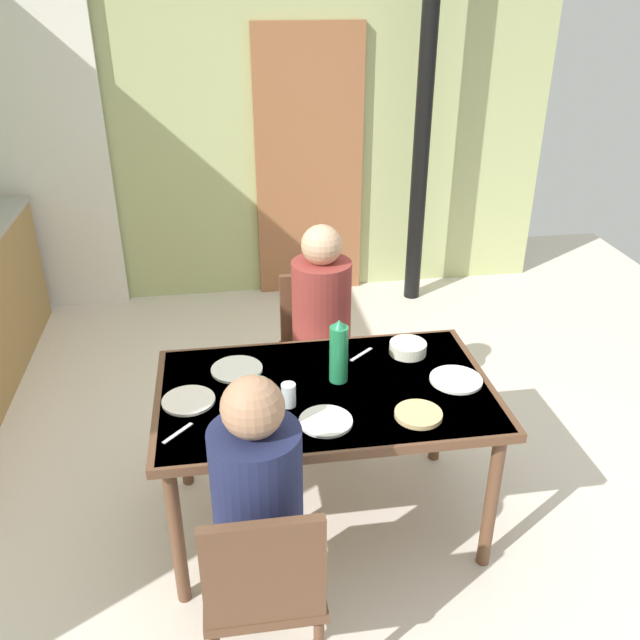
{
  "coord_description": "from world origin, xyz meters",
  "views": [
    {
      "loc": [
        -0.23,
        -2.45,
        2.3
      ],
      "look_at": [
        0.15,
        0.07,
        0.98
      ],
      "focal_mm": 37.97,
      "sensor_mm": 36.0,
      "label": 1
    }
  ],
  "objects_px": {
    "person_near_diner": "(257,490)",
    "water_bottle_green_near": "(259,408)",
    "serving_bowl_center": "(408,348)",
    "person_far_diner": "(322,309)",
    "chair_near_diner": "(264,585)",
    "dining_table": "(325,403)",
    "water_bottle_green_far": "(339,352)",
    "chair_far_diner": "(318,345)"
  },
  "relations": [
    {
      "from": "water_bottle_green_far",
      "to": "serving_bowl_center",
      "type": "xyz_separation_m",
      "value": [
        0.36,
        0.18,
        -0.11
      ]
    },
    {
      "from": "chair_far_diner",
      "to": "serving_bowl_center",
      "type": "bearing_deg",
      "value": 121.7
    },
    {
      "from": "dining_table",
      "to": "person_far_diner",
      "type": "bearing_deg",
      "value": 82.52
    },
    {
      "from": "dining_table",
      "to": "serving_bowl_center",
      "type": "xyz_separation_m",
      "value": [
        0.42,
        0.24,
        0.1
      ]
    },
    {
      "from": "water_bottle_green_near",
      "to": "person_far_diner",
      "type": "bearing_deg",
      "value": 67.93
    },
    {
      "from": "chair_far_diner",
      "to": "chair_near_diner",
      "type": "bearing_deg",
      "value": 75.16
    },
    {
      "from": "chair_near_diner",
      "to": "chair_far_diner",
      "type": "relative_size",
      "value": 1.0
    },
    {
      "from": "person_near_diner",
      "to": "water_bottle_green_near",
      "type": "distance_m",
      "value": 0.37
    },
    {
      "from": "dining_table",
      "to": "person_far_diner",
      "type": "distance_m",
      "value": 0.66
    },
    {
      "from": "chair_near_diner",
      "to": "water_bottle_green_near",
      "type": "bearing_deg",
      "value": 85.95
    },
    {
      "from": "dining_table",
      "to": "person_far_diner",
      "type": "xyz_separation_m",
      "value": [
        0.08,
        0.65,
        0.12
      ]
    },
    {
      "from": "chair_near_diner",
      "to": "chair_far_diner",
      "type": "distance_m",
      "value": 1.62
    },
    {
      "from": "chair_near_diner",
      "to": "serving_bowl_center",
      "type": "height_order",
      "value": "chair_near_diner"
    },
    {
      "from": "water_bottle_green_far",
      "to": "serving_bowl_center",
      "type": "bearing_deg",
      "value": 26.42
    },
    {
      "from": "chair_far_diner",
      "to": "water_bottle_green_far",
      "type": "relative_size",
      "value": 2.98
    },
    {
      "from": "chair_near_diner",
      "to": "chair_far_diner",
      "type": "bearing_deg",
      "value": 75.16
    },
    {
      "from": "chair_near_diner",
      "to": "person_far_diner",
      "type": "bearing_deg",
      "value": 73.81
    },
    {
      "from": "chair_near_diner",
      "to": "water_bottle_green_far",
      "type": "distance_m",
      "value": 1.0
    },
    {
      "from": "person_near_diner",
      "to": "water_bottle_green_far",
      "type": "bearing_deg",
      "value": 60.7
    },
    {
      "from": "water_bottle_green_far",
      "to": "water_bottle_green_near",
      "type": "bearing_deg",
      "value": -135.83
    },
    {
      "from": "chair_near_diner",
      "to": "water_bottle_green_far",
      "type": "relative_size",
      "value": 2.98
    },
    {
      "from": "chair_far_diner",
      "to": "water_bottle_green_near",
      "type": "height_order",
      "value": "water_bottle_green_near"
    },
    {
      "from": "chair_far_diner",
      "to": "person_near_diner",
      "type": "xyz_separation_m",
      "value": [
        -0.41,
        -1.43,
        0.28
      ]
    },
    {
      "from": "dining_table",
      "to": "person_near_diner",
      "type": "relative_size",
      "value": 1.85
    },
    {
      "from": "dining_table",
      "to": "serving_bowl_center",
      "type": "height_order",
      "value": "serving_bowl_center"
    },
    {
      "from": "water_bottle_green_far",
      "to": "chair_near_diner",
      "type": "bearing_deg",
      "value": -115.19
    },
    {
      "from": "serving_bowl_center",
      "to": "person_far_diner",
      "type": "bearing_deg",
      "value": 129.46
    },
    {
      "from": "dining_table",
      "to": "water_bottle_green_near",
      "type": "relative_size",
      "value": 4.99
    },
    {
      "from": "serving_bowl_center",
      "to": "dining_table",
      "type": "bearing_deg",
      "value": -150.69
    },
    {
      "from": "chair_near_diner",
      "to": "serving_bowl_center",
      "type": "distance_m",
      "value": 1.29
    },
    {
      "from": "dining_table",
      "to": "person_near_diner",
      "type": "xyz_separation_m",
      "value": [
        -0.33,
        -0.65,
        0.12
      ]
    },
    {
      "from": "person_near_diner",
      "to": "water_bottle_green_near",
      "type": "bearing_deg",
      "value": 84.4
    },
    {
      "from": "person_far_diner",
      "to": "person_near_diner",
      "type": "bearing_deg",
      "value": 72.2
    },
    {
      "from": "chair_far_diner",
      "to": "person_far_diner",
      "type": "bearing_deg",
      "value": 90.0
    },
    {
      "from": "chair_far_diner",
      "to": "person_near_diner",
      "type": "distance_m",
      "value": 1.51
    },
    {
      "from": "person_near_diner",
      "to": "water_bottle_green_near",
      "type": "relative_size",
      "value": 2.7
    },
    {
      "from": "chair_far_diner",
      "to": "water_bottle_green_near",
      "type": "relative_size",
      "value": 3.06
    },
    {
      "from": "water_bottle_green_far",
      "to": "serving_bowl_center",
      "type": "distance_m",
      "value": 0.41
    },
    {
      "from": "person_near_diner",
      "to": "serving_bowl_center",
      "type": "distance_m",
      "value": 1.16
    },
    {
      "from": "chair_far_diner",
      "to": "dining_table",
      "type": "bearing_deg",
      "value": 83.81
    },
    {
      "from": "chair_far_diner",
      "to": "person_near_diner",
      "type": "height_order",
      "value": "person_near_diner"
    },
    {
      "from": "serving_bowl_center",
      "to": "person_near_diner",
      "type": "bearing_deg",
      "value": -130.41
    }
  ]
}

